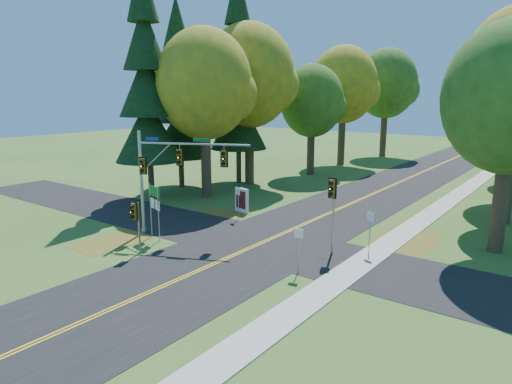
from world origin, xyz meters
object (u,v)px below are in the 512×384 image
Objects in this scene: route_sign_cluster at (154,201)px; info_kiosk at (242,200)px; east_signal_pole at (332,197)px; traffic_mast at (167,169)px.

route_sign_cluster is 8.35m from info_kiosk.
east_signal_pole reaches higher than info_kiosk.
info_kiosk is (0.26, 8.21, -1.46)m from route_sign_cluster.
east_signal_pole is at bearing -8.39° from traffic_mast.
east_signal_pole is (9.88, 2.87, -0.92)m from traffic_mast.
traffic_mast reaches higher than route_sign_cluster.
east_signal_pole is 2.35× the size of info_kiosk.
traffic_mast is 7.88m from info_kiosk.
traffic_mast is 1.96× the size of route_sign_cluster.
route_sign_cluster is at bearing -81.72° from info_kiosk.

